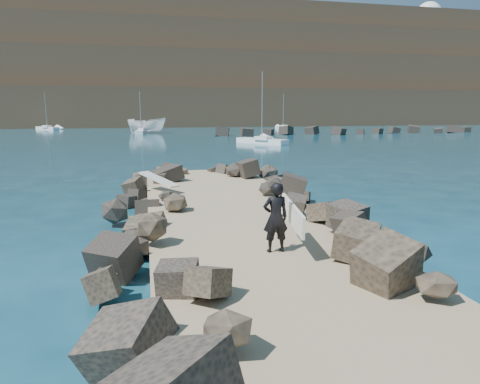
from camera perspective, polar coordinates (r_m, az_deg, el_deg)
The scene contains 16 objects.
ground at distance 15.40m, azimuth -0.80°, elevation -4.80°, with size 800.00×800.00×0.00m, color #0F384C.
jetty at distance 13.44m, azimuth 0.92°, elevation -5.82°, with size 6.00×26.00×0.60m, color #8C7759.
riprap_left at distance 13.53m, azimuth -11.67°, elevation -5.05°, with size 2.60×22.00×1.00m, color #262421.
riprap_right at distance 14.75m, azimuth 11.52°, elevation -3.72°, with size 2.60×22.00×1.00m, color black.
breakwater_secondary at distance 79.30m, azimuth 16.42°, elevation 7.86°, with size 52.00×4.00×1.20m, color black.
headland at distance 175.41m, azimuth -8.37°, elevation 14.63°, with size 360.00×140.00×32.00m, color #2D4919.
surfboard_resting at distance 19.24m, azimuth -10.78°, elevation 1.34°, with size 0.53×2.14×0.07m, color beige.
boat_imported at distance 80.82m, azimuth -12.32°, elevation 8.66°, with size 2.70×7.19×2.78m, color white.
surfer_with_board at distance 10.85m, azimuth 5.08°, elevation -3.34°, with size 0.92×2.23×1.80m.
radome at distance 211.02m, azimuth 23.79°, elevation 20.30°, with size 10.75×10.75×17.03m.
sailboat_e at distance 100.87m, azimuth -24.31°, elevation 7.76°, with size 5.53×5.84×8.01m.
sailboat_c at distance 53.86m, azimuth 2.95°, elevation 6.80°, with size 5.42×7.12×8.92m.
sailboat_d at distance 95.26m, azimuth 5.78°, elevation 8.53°, with size 1.76×6.39×7.70m.
sailboat_f at distance 113.27m, azimuth 4.58°, elevation 8.91°, with size 3.66×4.61×6.11m.
sailboat_b at distance 79.63m, azimuth -13.02°, elevation 7.85°, with size 2.16×6.27×7.51m.
headland_buildings at distance 170.51m, azimuth -5.90°, elevation 20.89°, with size 137.50×30.50×5.00m.
Camera 1 is at (-2.96, -14.53, 4.16)m, focal length 32.00 mm.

